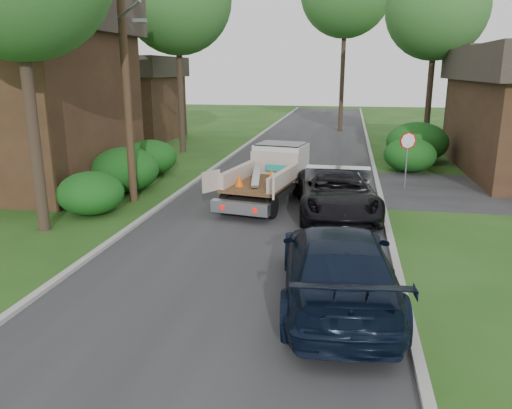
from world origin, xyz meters
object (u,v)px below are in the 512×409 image
at_px(flatbed_truck, 273,171).
at_px(black_pickup, 337,193).
at_px(navy_suv, 337,265).
at_px(house_left_far, 125,97).
at_px(tree_right_far, 437,9).
at_px(stop_sign, 407,148).
at_px(house_left_near, 6,87).
at_px(utility_pole, 125,65).

bearing_deg(flatbed_truck, black_pickup, -25.82).
bearing_deg(navy_suv, house_left_far, -62.32).
distance_m(tree_right_far, navy_suv, 24.25).
relative_size(black_pickup, navy_suv, 0.97).
xyz_separation_m(stop_sign, house_left_near, (-17.20, -2.00, 2.50)).
bearing_deg(tree_right_far, stop_sign, -101.81).
height_order(house_left_near, navy_suv, house_left_near).
xyz_separation_m(house_left_near, navy_suv, (14.60, -9.50, -3.42)).
xyz_separation_m(utility_pole, house_left_near, (-6.52, 2.02, -0.89)).
bearing_deg(house_left_far, tree_right_far, -5.44).
bearing_deg(tree_right_far, flatbed_truck, -119.35).
height_order(house_left_near, tree_right_far, tree_right_far).
bearing_deg(tree_right_far, utility_pole, -130.84).
xyz_separation_m(tree_right_far, flatbed_truck, (-7.67, -13.63, -7.34)).
xyz_separation_m(stop_sign, utility_pole, (-10.68, -4.02, 3.40)).
bearing_deg(stop_sign, utility_pole, -159.38).
relative_size(house_left_near, navy_suv, 1.64).
bearing_deg(navy_suv, house_left_near, -38.68).
relative_size(utility_pole, tree_right_far, 0.87).
relative_size(house_left_near, flatbed_truck, 1.67).
height_order(flatbed_truck, navy_suv, flatbed_truck).
bearing_deg(flatbed_truck, house_left_near, -172.79).
relative_size(tree_right_far, navy_suv, 1.94).
bearing_deg(house_left_near, stop_sign, 6.63).
height_order(tree_right_far, navy_suv, tree_right_far).
height_order(stop_sign, house_left_far, house_left_far).
distance_m(house_left_far, black_pickup, 23.75).
bearing_deg(house_left_near, navy_suv, -33.05).
distance_m(house_left_far, flatbed_truck, 20.63).
distance_m(stop_sign, house_left_near, 17.50).
bearing_deg(tree_right_far, house_left_far, 174.56).
distance_m(house_left_near, flatbed_truck, 12.26).
bearing_deg(house_left_near, utility_pole, -17.20).
relative_size(house_left_far, navy_suv, 1.27).
distance_m(utility_pole, black_pickup, 9.02).
relative_size(house_left_far, black_pickup, 1.31).
height_order(house_left_near, flatbed_truck, house_left_near).
relative_size(stop_sign, house_left_far, 0.33).
distance_m(stop_sign, black_pickup, 5.39).
bearing_deg(utility_pole, house_left_near, 162.80).
bearing_deg(house_left_near, flatbed_truck, -3.05).
bearing_deg(navy_suv, flatbed_truck, -78.31).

